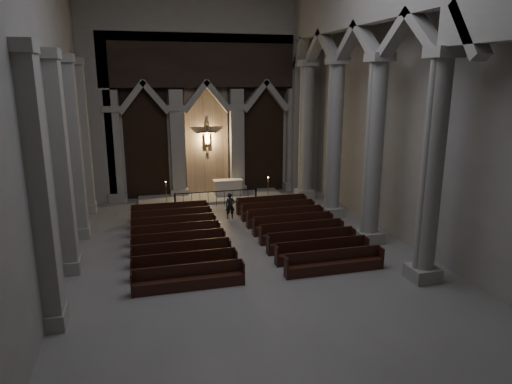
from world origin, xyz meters
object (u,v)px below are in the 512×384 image
(altar, at_px, (228,187))
(altar_rail, at_px, (216,196))
(worshipper, at_px, (230,206))
(candle_stand_right, at_px, (268,196))
(pews, at_px, (239,236))
(candle_stand_left, at_px, (167,200))

(altar, relative_size, altar_rail, 0.38)
(altar_rail, bearing_deg, worshipper, -82.62)
(altar_rail, relative_size, worshipper, 3.53)
(altar_rail, bearing_deg, candle_stand_right, 1.22)
(altar_rail, bearing_deg, altar, 61.82)
(altar, xyz_separation_m, pews, (-1.07, -7.87, -0.32))
(pews, xyz_separation_m, worshipper, (0.31, 3.49, 0.38))
(altar_rail, distance_m, candle_stand_right, 3.05)
(candle_stand_left, xyz_separation_m, worshipper, (3.02, -2.93, 0.26))
(altar, distance_m, pews, 7.95)
(candle_stand_right, bearing_deg, pews, -117.14)
(altar, xyz_separation_m, altar_rail, (-1.07, -2.00, 0.00))
(altar_rail, distance_m, candle_stand_left, 2.78)
(altar, xyz_separation_m, candle_stand_left, (-3.79, -1.45, -0.20))
(altar_rail, height_order, candle_stand_left, candle_stand_left)
(altar, relative_size, worshipper, 1.33)
(candle_stand_right, height_order, worshipper, candle_stand_right)
(candle_stand_right, distance_m, worshipper, 3.67)
(candle_stand_left, bearing_deg, altar, 20.91)
(altar, relative_size, candle_stand_right, 1.16)
(candle_stand_left, distance_m, pews, 6.98)
(candle_stand_left, distance_m, candle_stand_right, 5.78)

